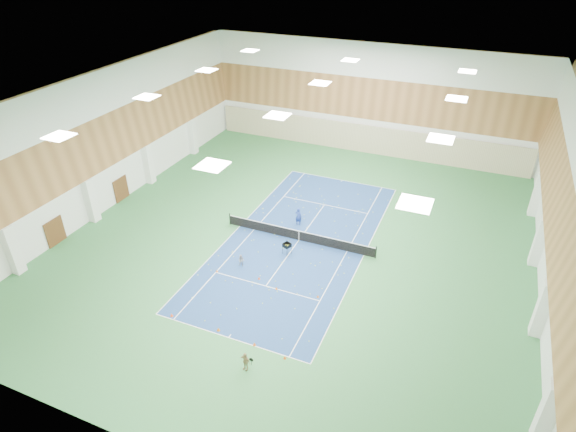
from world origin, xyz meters
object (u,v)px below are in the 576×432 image
Objects in this scene: tennis_net at (299,235)px; child_court at (241,261)px; child_apron at (245,361)px; coach at (298,216)px; ball_cart at (287,249)px.

tennis_net reaches higher than child_court.
child_court is at bearing 129.80° from child_apron.
child_apron is (3.08, -15.95, -0.19)m from coach.
tennis_net is at bearing 109.63° from child_apron.
ball_cart is (0.79, -4.41, -0.33)m from coach.
child_apron reaches higher than ball_cart.
child_apron is (2.12, -13.68, 0.08)m from tennis_net.
ball_cart is (-2.29, 11.55, -0.14)m from child_apron.
child_apron is (4.85, -8.75, 0.14)m from child_court.
ball_cart is at bearing 104.06° from coach.
child_apron is 1.28× the size of ball_cart.
child_apron reaches higher than tennis_net.
child_court is at bearing -110.84° from ball_cart.
coach is (-0.95, 2.28, 0.27)m from tennis_net.
child_court is (-2.73, -4.92, -0.06)m from tennis_net.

